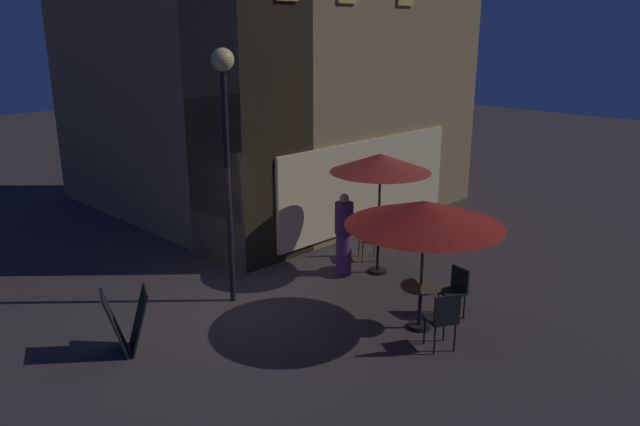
# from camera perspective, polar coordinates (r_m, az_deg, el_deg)

# --- Properties ---
(ground_plane) EXTENTS (60.00, 60.00, 0.00)m
(ground_plane) POSITION_cam_1_polar(r_m,az_deg,el_deg) (11.22, -8.07, -8.80)
(ground_plane) COLOR #3D3332
(cafe_building) EXTENTS (8.33, 8.78, 8.03)m
(cafe_building) POSITION_cam_1_polar(r_m,az_deg,el_deg) (15.44, -6.13, 13.69)
(cafe_building) COLOR #94774D
(cafe_building) RESTS_ON ground
(street_lamp_near_corner) EXTENTS (0.39, 0.39, 4.51)m
(street_lamp_near_corner) POSITION_cam_1_polar(r_m,az_deg,el_deg) (10.61, -8.79, 8.82)
(street_lamp_near_corner) COLOR black
(street_lamp_near_corner) RESTS_ON ground
(menu_sandwich_board) EXTENTS (0.84, 0.77, 1.00)m
(menu_sandwich_board) POSITION_cam_1_polar(r_m,az_deg,el_deg) (9.99, -17.49, -9.54)
(menu_sandwich_board) COLOR black
(menu_sandwich_board) RESTS_ON ground
(cafe_table_0) EXTENTS (0.67, 0.67, 0.76)m
(cafe_table_0) POSITION_cam_1_polar(r_m,az_deg,el_deg) (10.38, 9.27, -7.82)
(cafe_table_0) COLOR black
(cafe_table_0) RESTS_ON ground
(cafe_table_1) EXTENTS (0.70, 0.70, 0.74)m
(cafe_table_1) POSITION_cam_1_polar(r_m,az_deg,el_deg) (12.57, 5.39, -3.24)
(cafe_table_1) COLOR black
(cafe_table_1) RESTS_ON ground
(patio_umbrella_0) EXTENTS (2.55, 2.55, 2.20)m
(patio_umbrella_0) POSITION_cam_1_polar(r_m,az_deg,el_deg) (9.87, 9.67, -0.06)
(patio_umbrella_0) COLOR black
(patio_umbrella_0) RESTS_ON ground
(patio_umbrella_1) EXTENTS (1.99, 1.99, 2.47)m
(patio_umbrella_1) POSITION_cam_1_polar(r_m,az_deg,el_deg) (12.09, 5.62, 4.58)
(patio_umbrella_1) COLOR black
(patio_umbrella_1) RESTS_ON ground
(cafe_chair_0) EXTENTS (0.58, 0.58, 0.96)m
(cafe_chair_0) POSITION_cam_1_polar(r_m,az_deg,el_deg) (9.72, 11.39, -9.36)
(cafe_chair_0) COLOR black
(cafe_chair_0) RESTS_ON ground
(cafe_chair_1) EXTENTS (0.47, 0.47, 0.89)m
(cafe_chair_1) POSITION_cam_1_polar(r_m,az_deg,el_deg) (10.89, 12.46, -6.75)
(cafe_chair_1) COLOR black
(cafe_chair_1) RESTS_ON ground
(cafe_chair_2) EXTENTS (0.61, 0.61, 0.91)m
(cafe_chair_2) POSITION_cam_1_polar(r_m,az_deg,el_deg) (13.33, 4.46, -1.93)
(cafe_chair_2) COLOR brown
(cafe_chair_2) RESTS_ON ground
(patron_standing_0) EXTENTS (0.37, 0.37, 1.68)m
(patron_standing_0) POSITION_cam_1_polar(r_m,az_deg,el_deg) (12.36, 2.23, -1.98)
(patron_standing_0) COLOR #60366F
(patron_standing_0) RESTS_ON ground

